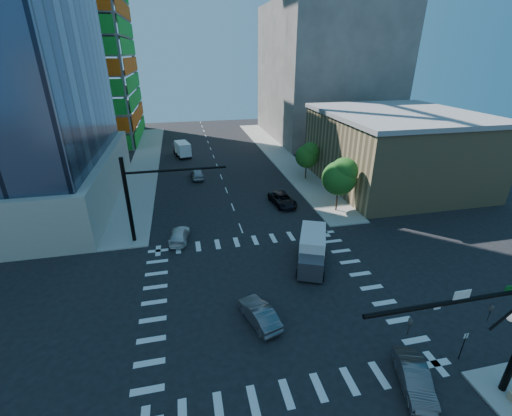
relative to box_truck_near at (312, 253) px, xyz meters
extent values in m
plane|color=black|center=(-5.13, -3.26, -1.34)|extent=(160.00, 160.00, 0.00)
cube|color=silver|center=(-5.13, -3.26, -1.33)|extent=(20.00, 20.00, 0.01)
cube|color=gray|center=(7.37, 36.74, -1.26)|extent=(5.00, 60.00, 0.15)
cube|color=gray|center=(-17.63, 36.74, -1.26)|extent=(5.00, 60.00, 0.15)
cube|color=green|center=(-20.03, 58.74, 23.16)|extent=(0.12, 24.00, 49.00)
cube|color=#D0510C|center=(-32.63, 46.14, 23.16)|extent=(24.00, 0.12, 49.00)
cube|color=#988358|center=(19.87, 18.74, 3.66)|extent=(20.00, 22.00, 10.00)
cube|color=gray|center=(19.87, 18.74, 8.96)|extent=(20.50, 22.50, 0.60)
cube|color=#5B5652|center=(21.87, 51.74, 12.66)|extent=(24.00, 30.00, 28.00)
cylinder|color=black|center=(1.37, -14.76, 6.21)|extent=(10.00, 0.24, 0.24)
imported|color=black|center=(3.37, -14.76, 5.11)|extent=(0.16, 0.20, 1.00)
imported|color=black|center=(-1.13, -14.76, 5.11)|extent=(0.16, 0.20, 1.00)
cube|color=white|center=(1.37, -14.76, 6.56)|extent=(0.90, 0.04, 0.50)
sphere|color=white|center=(5.27, -14.51, 4.21)|extent=(0.44, 0.44, 0.44)
cylinder|color=black|center=(-16.63, 8.24, 3.31)|extent=(0.40, 0.40, 9.00)
cylinder|color=black|center=(-11.63, 8.24, 6.21)|extent=(10.00, 0.24, 0.24)
imported|color=black|center=(-10.63, 8.24, 5.11)|extent=(0.16, 0.20, 1.00)
cylinder|color=#382316|center=(7.37, 10.74, -0.05)|extent=(0.20, 0.20, 2.27)
sphere|color=#1A4E14|center=(7.37, 10.74, 3.04)|extent=(4.16, 4.16, 4.16)
sphere|color=#2A6D24|center=(7.77, 10.44, 4.01)|extent=(3.25, 3.25, 3.25)
cylinder|color=#382316|center=(7.67, 22.74, -0.23)|extent=(0.20, 0.20, 1.92)
sphere|color=#1A4E14|center=(7.67, 22.74, 2.39)|extent=(3.52, 3.52, 3.52)
sphere|color=#2A6D24|center=(8.07, 22.44, 3.21)|extent=(2.75, 2.75, 2.75)
cylinder|color=black|center=(5.57, -12.26, -0.24)|extent=(0.06, 0.06, 2.20)
cube|color=silver|center=(5.57, -12.26, 0.66)|extent=(0.30, 0.03, 0.40)
imported|color=#505155|center=(1.35, -13.42, -0.62)|extent=(2.77, 4.61, 1.44)
imported|color=black|center=(1.35, 14.06, -0.61)|extent=(3.09, 5.54, 1.47)
imported|color=silver|center=(-11.94, 7.40, -0.70)|extent=(2.45, 4.63, 1.28)
imported|color=#9B9CA2|center=(-8.92, 26.87, -0.56)|extent=(1.98, 4.60, 1.55)
imported|color=#515156|center=(-6.40, -6.12, -0.61)|extent=(2.75, 4.70, 1.46)
cube|color=silver|center=(0.00, 0.00, 0.46)|extent=(3.94, 5.23, 2.46)
cube|color=#3A3A41|center=(0.00, 0.00, -0.16)|extent=(2.67, 2.42, 1.79)
cube|color=white|center=(-10.95, 40.41, 0.36)|extent=(3.04, 4.82, 2.32)
cube|color=#3A3A41|center=(-10.95, 40.41, -0.22)|extent=(2.35, 2.01, 1.70)
camera|label=1|loc=(-10.82, -25.25, 16.90)|focal=24.00mm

